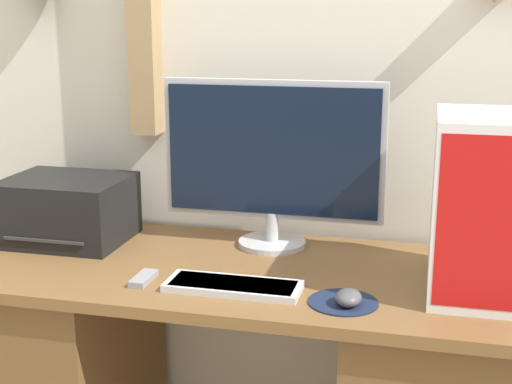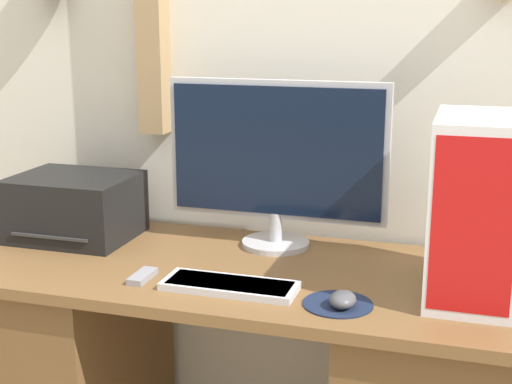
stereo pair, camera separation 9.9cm
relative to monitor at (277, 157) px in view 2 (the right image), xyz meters
The scene contains 8 objects.
wall_back 0.35m from the monitor, 107.26° to the left, with size 6.40×0.17×2.70m.
monitor is the anchor object (origin of this frame).
keyboard 0.44m from the monitor, 92.81° to the right, with size 0.33×0.12×0.02m.
mousepad 0.53m from the monitor, 56.18° to the right, with size 0.16×0.16×0.00m.
mouse 0.54m from the monitor, 56.04° to the right, with size 0.06×0.08×0.04m.
computer_tower 0.59m from the monitor, 22.13° to the right, with size 0.19×0.35×0.43m.
printer 0.63m from the monitor, behind, with size 0.35×0.29×0.19m.
remote_control 0.51m from the monitor, 124.92° to the right, with size 0.04×0.11×0.02m.
Camera 2 is at (0.58, -1.39, 1.45)m, focal length 50.00 mm.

